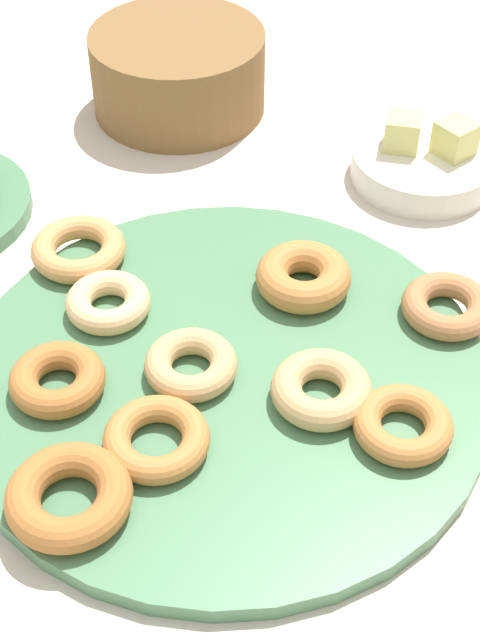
# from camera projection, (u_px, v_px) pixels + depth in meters

# --- Properties ---
(ground_plane) EXTENTS (2.40, 2.40, 0.00)m
(ground_plane) POSITION_uv_depth(u_px,v_px,m) (226.00, 381.00, 0.80)
(ground_plane) COLOR beige
(donut_plate) EXTENTS (0.45, 0.45, 0.02)m
(donut_plate) POSITION_uv_depth(u_px,v_px,m) (225.00, 375.00, 0.80)
(donut_plate) COLOR #4C7F56
(donut_plate) RESTS_ON ground_plane
(donut_0) EXTENTS (0.11, 0.11, 0.03)m
(donut_0) POSITION_uv_depth(u_px,v_px,m) (323.00, 386.00, 0.76)
(donut_0) COLOR tan
(donut_0) RESTS_ON donut_plate
(donut_1) EXTENTS (0.10, 0.10, 0.02)m
(donut_1) POSITION_uv_depth(u_px,v_px,m) (191.00, 365.00, 0.78)
(donut_1) COLOR tan
(donut_1) RESTS_ON donut_plate
(donut_2) EXTENTS (0.11, 0.11, 0.02)m
(donut_2) POSITION_uv_depth(u_px,v_px,m) (156.00, 439.00, 0.72)
(donut_2) COLOR #BC7A3D
(donut_2) RESTS_ON donut_plate
(donut_3) EXTENTS (0.13, 0.13, 0.02)m
(donut_3) POSITION_uv_depth(u_px,v_px,m) (78.00, 249.00, 0.89)
(donut_3) COLOR tan
(donut_3) RESTS_ON donut_plate
(donut_4) EXTENTS (0.13, 0.13, 0.03)m
(donut_4) POSITION_uv_depth(u_px,v_px,m) (69.00, 496.00, 0.68)
(donut_4) COLOR #AD6B33
(donut_4) RESTS_ON donut_plate
(donut_5) EXTENTS (0.08, 0.08, 0.02)m
(donut_5) POSITION_uv_depth(u_px,v_px,m) (447.00, 306.00, 0.83)
(donut_5) COLOR #B27547
(donut_5) RESTS_ON donut_plate
(donut_6) EXTENTS (0.11, 0.11, 0.02)m
(donut_6) POSITION_uv_depth(u_px,v_px,m) (57.00, 380.00, 0.77)
(donut_6) COLOR #AD6B33
(donut_6) RESTS_ON donut_plate
(donut_7) EXTENTS (0.12, 0.12, 0.03)m
(donut_7) POSITION_uv_depth(u_px,v_px,m) (303.00, 277.00, 0.85)
(donut_7) COLOR #BC7A3D
(donut_7) RESTS_ON donut_plate
(donut_8) EXTENTS (0.09, 0.09, 0.02)m
(donut_8) POSITION_uv_depth(u_px,v_px,m) (108.00, 302.00, 0.83)
(donut_8) COLOR #EABC84
(donut_8) RESTS_ON donut_plate
(donut_9) EXTENTS (0.08, 0.08, 0.02)m
(donut_9) POSITION_uv_depth(u_px,v_px,m) (403.00, 425.00, 0.73)
(donut_9) COLOR #BC7A3D
(donut_9) RESTS_ON donut_plate
(basket) EXTENTS (0.22, 0.22, 0.09)m
(basket) POSITION_uv_depth(u_px,v_px,m) (178.00, 72.00, 1.09)
(basket) COLOR brown
(basket) RESTS_ON ground_plane
(fruit_bowl) EXTENTS (0.15, 0.15, 0.03)m
(fruit_bowl) POSITION_uv_depth(u_px,v_px,m) (423.00, 165.00, 1.01)
(fruit_bowl) COLOR silver
(fruit_bowl) RESTS_ON ground_plane
(melon_chunk_left) EXTENTS (0.04, 0.04, 0.04)m
(melon_chunk_left) POSITION_uv_depth(u_px,v_px,m) (402.00, 132.00, 0.99)
(melon_chunk_left) COLOR #DBD67A
(melon_chunk_left) RESTS_ON fruit_bowl
(melon_chunk_right) EXTENTS (0.05, 0.05, 0.04)m
(melon_chunk_right) POSITION_uv_depth(u_px,v_px,m) (455.00, 138.00, 0.98)
(melon_chunk_right) COLOR #DBD67A
(melon_chunk_right) RESTS_ON fruit_bowl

